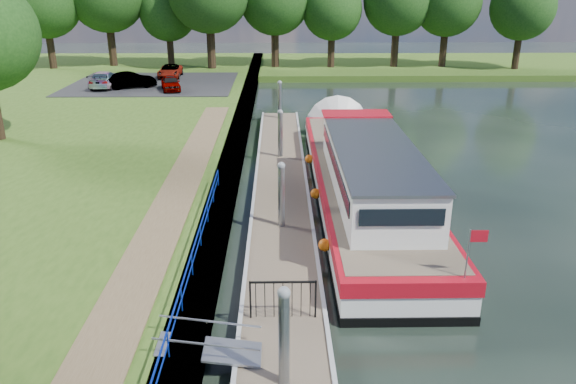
{
  "coord_description": "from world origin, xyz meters",
  "views": [
    {
      "loc": [
        -0.09,
        -11.22,
        9.22
      ],
      "look_at": [
        0.26,
        9.47,
        1.4
      ],
      "focal_mm": 35.0,
      "sensor_mm": 36.0,
      "label": 1
    }
  ],
  "objects_px": {
    "barge": "(361,173)",
    "car_d": "(170,71)",
    "pontoon": "(281,190)",
    "car_b": "(131,80)",
    "car_c": "(105,79)",
    "car_a": "(171,83)"
  },
  "relations": [
    {
      "from": "car_a",
      "to": "car_b",
      "type": "distance_m",
      "value": 3.62
    },
    {
      "from": "pontoon",
      "to": "barge",
      "type": "bearing_deg",
      "value": -5.44
    },
    {
      "from": "barge",
      "to": "car_c",
      "type": "distance_m",
      "value": 29.57
    },
    {
      "from": "car_b",
      "to": "car_d",
      "type": "bearing_deg",
      "value": -45.68
    },
    {
      "from": "pontoon",
      "to": "barge",
      "type": "distance_m",
      "value": 3.72
    },
    {
      "from": "barge",
      "to": "car_a",
      "type": "bearing_deg",
      "value": 119.52
    },
    {
      "from": "car_a",
      "to": "car_b",
      "type": "bearing_deg",
      "value": 147.69
    },
    {
      "from": "car_b",
      "to": "pontoon",
      "type": "bearing_deg",
      "value": -174.51
    },
    {
      "from": "car_a",
      "to": "barge",
      "type": "bearing_deg",
      "value": -74.75
    },
    {
      "from": "car_b",
      "to": "car_a",
      "type": "bearing_deg",
      "value": -130.92
    },
    {
      "from": "pontoon",
      "to": "car_a",
      "type": "relative_size",
      "value": 8.53
    },
    {
      "from": "barge",
      "to": "car_d",
      "type": "distance_m",
      "value": 31.51
    },
    {
      "from": "barge",
      "to": "pontoon",
      "type": "bearing_deg",
      "value": 174.56
    },
    {
      "from": "pontoon",
      "to": "car_b",
      "type": "height_order",
      "value": "car_b"
    },
    {
      "from": "car_c",
      "to": "car_a",
      "type": "bearing_deg",
      "value": 164.53
    },
    {
      "from": "car_a",
      "to": "car_c",
      "type": "relative_size",
      "value": 0.76
    },
    {
      "from": "pontoon",
      "to": "car_d",
      "type": "relative_size",
      "value": 7.15
    },
    {
      "from": "car_b",
      "to": "car_d",
      "type": "distance_m",
      "value": 5.8
    },
    {
      "from": "barge",
      "to": "car_d",
      "type": "xyz_separation_m",
      "value": [
        -13.63,
        28.41,
        0.33
      ]
    },
    {
      "from": "pontoon",
      "to": "car_b",
      "type": "relative_size",
      "value": 7.57
    },
    {
      "from": "car_d",
      "to": "car_c",
      "type": "bearing_deg",
      "value": -134.23
    },
    {
      "from": "barge",
      "to": "car_c",
      "type": "height_order",
      "value": "barge"
    }
  ]
}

